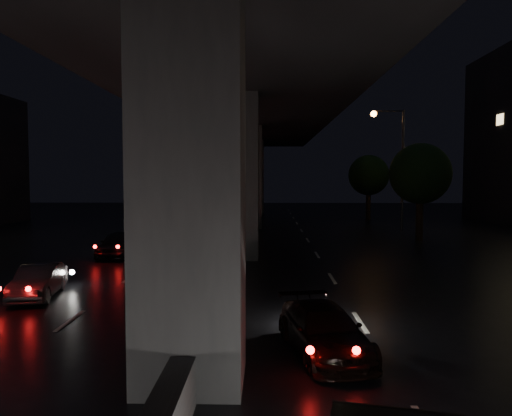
{
  "coord_description": "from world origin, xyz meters",
  "views": [
    {
      "loc": [
        1.47,
        -19.46,
        3.95
      ],
      "look_at": [
        0.89,
        4.76,
        2.49
      ],
      "focal_mm": 35.0,
      "sensor_mm": 36.0,
      "label": 1
    }
  ],
  "objects": [
    {
      "name": "ground",
      "position": [
        0.0,
        0.0,
        0.0
      ],
      "size": [
        120.0,
        120.0,
        0.0
      ],
      "primitive_type": "plane",
      "color": "black",
      "rests_on": "ground"
    },
    {
      "name": "viaduct",
      "position": [
        0.0,
        5.0,
        8.34
      ],
      "size": [
        12.0,
        80.0,
        10.5
      ],
      "color": "#38383A",
      "rests_on": "ground"
    },
    {
      "name": "median_barrier",
      "position": [
        0.0,
        5.0,
        0.42
      ],
      "size": [
        0.45,
        70.0,
        0.85
      ],
      "primitive_type": "cube",
      "color": "#38383A",
      "rests_on": "ground"
    },
    {
      "name": "tree_c",
      "position": [
        11.0,
        12.0,
        4.2
      ],
      "size": [
        3.8,
        3.8,
        6.12
      ],
      "color": "black",
      "rests_on": "ground"
    },
    {
      "name": "tree_d",
      "position": [
        11.0,
        28.0,
        4.2
      ],
      "size": [
        3.8,
        3.8,
        6.12
      ],
      "color": "black",
      "rests_on": "ground"
    },
    {
      "name": "streetlight_far",
      "position": [
        10.97,
        18.0,
        5.66
      ],
      "size": [
        2.52,
        0.44,
        9.0
      ],
      "color": "#2D2D33",
      "rests_on": "ground"
    },
    {
      "name": "car_3",
      "position": [
        2.73,
        -8.42,
        0.53
      ],
      "size": [
        2.22,
        3.9,
        1.06
      ],
      "primitive_type": "imported",
      "rotation": [
        0.0,
        0.0,
        0.21
      ],
      "color": "black",
      "rests_on": "ground"
    },
    {
      "name": "car_4",
      "position": [
        -6.13,
        -3.32,
        0.54
      ],
      "size": [
        1.64,
        3.39,
        1.07
      ],
      "primitive_type": "imported",
      "rotation": [
        0.0,
        0.0,
        0.16
      ],
      "color": "#262528",
      "rests_on": "ground"
    },
    {
      "name": "car_5",
      "position": [
        -2.68,
        2.02,
        0.59
      ],
      "size": [
        2.1,
        3.75,
        1.17
      ],
      "primitive_type": "imported",
      "rotation": [
        0.0,
        0.0,
        0.26
      ],
      "color": "#252427",
      "rests_on": "ground"
    },
    {
      "name": "car_6",
      "position": [
        -6.02,
        5.23,
        0.64
      ],
      "size": [
        1.54,
        3.77,
        1.28
      ],
      "primitive_type": "imported",
      "rotation": [
        0.0,
        0.0,
        -0.01
      ],
      "color": "black",
      "rests_on": "ground"
    },
    {
      "name": "car_7",
      "position": [
        -5.85,
        11.72,
        0.54
      ],
      "size": [
        1.64,
        3.75,
        1.07
      ],
      "primitive_type": "imported",
      "rotation": [
        0.0,
        0.0,
        -0.04
      ],
      "color": "black",
      "rests_on": "ground"
    },
    {
      "name": "car_8",
      "position": [
        -2.54,
        10.57,
        0.64
      ],
      "size": [
        2.01,
        3.91,
        1.27
      ],
      "primitive_type": "imported",
      "rotation": [
        0.0,
        0.0,
        0.14
      ],
      "color": "black",
      "rests_on": "ground"
    },
    {
      "name": "car_9",
      "position": [
        -2.59,
        18.63,
        0.53
      ],
      "size": [
        1.88,
        3.39,
        1.06
      ],
      "primitive_type": "imported",
      "rotation": [
        0.0,
        0.0,
        0.25
      ],
      "color": "#615854",
      "rests_on": "ground"
    },
    {
      "name": "car_10",
      "position": [
        -2.76,
        24.98,
        0.57
      ],
      "size": [
        2.88,
        4.47,
        1.15
      ],
      "primitive_type": "imported",
      "rotation": [
        0.0,
        0.0,
        -0.25
      ],
      "color": "black",
      "rests_on": "ground"
    },
    {
      "name": "car_11",
      "position": [
        -5.76,
        29.61,
        0.57
      ],
      "size": [
        2.24,
        4.27,
        1.15
      ],
      "primitive_type": "imported",
      "rotation": [
        0.0,
        0.0,
        -0.08
      ],
      "color": "black",
      "rests_on": "ground"
    }
  ]
}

